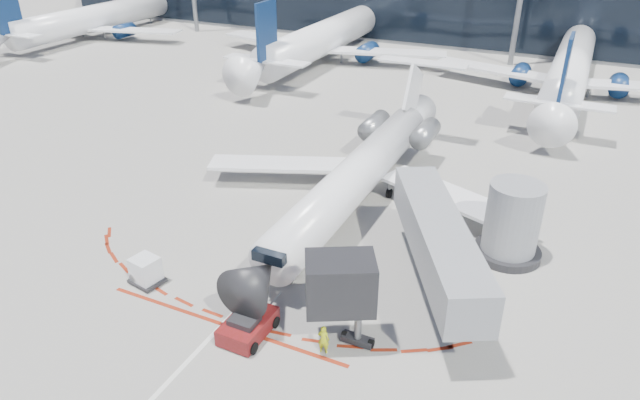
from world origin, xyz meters
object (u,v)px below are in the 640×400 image
at_px(regional_jet, 363,169).
at_px(ramp_worker, 323,339).
at_px(uld_container, 146,271).
at_px(pushback_tug, 248,326).

relative_size(regional_jet, ramp_worker, 19.39).
height_order(regional_jet, uld_container, regional_jet).
bearing_deg(pushback_tug, regional_jet, 91.11).
bearing_deg(pushback_tug, uld_container, 171.02).
height_order(regional_jet, pushback_tug, regional_jet).
relative_size(pushback_tug, ramp_worker, 3.13).
bearing_deg(ramp_worker, regional_jet, -84.17).
bearing_deg(ramp_worker, uld_container, -13.04).
distance_m(regional_jet, ramp_worker, 15.79).
bearing_deg(uld_container, regional_jet, 73.64).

